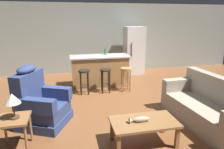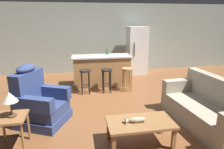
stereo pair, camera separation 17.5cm
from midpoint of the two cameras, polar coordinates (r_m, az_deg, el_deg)
ground_plane at (r=5.13m, az=-0.01°, el=-7.83°), size 12.00×12.00×0.00m
back_wall at (r=7.83m, az=-4.07°, el=10.24°), size 12.00×0.05×2.60m
coffee_table at (r=3.44m, az=9.55°, el=-13.90°), size 1.10×0.60×0.42m
fish_figurine at (r=3.35m, az=8.19°, el=-12.76°), size 0.34×0.10×0.10m
couch at (r=4.42m, az=26.65°, el=-8.85°), size 0.99×1.96×0.94m
recliner_near_lamp at (r=4.25m, az=-18.91°, el=-7.71°), size 1.11×1.11×1.20m
end_table at (r=3.60m, az=-25.63°, el=-12.18°), size 0.48×0.48×0.56m
table_lamp at (r=3.43m, az=-25.90°, el=-6.14°), size 0.24×0.24×0.41m
kitchen_island at (r=6.23m, az=-2.18°, el=1.15°), size 1.80×0.70×0.95m
bar_stool_left at (r=5.58m, az=-6.74°, el=-0.79°), size 0.32×0.32×0.68m
bar_stool_middle at (r=5.65m, az=-0.65°, el=-0.49°), size 0.32×0.32×0.68m
bar_stool_right at (r=5.77m, az=5.24°, el=-0.19°), size 0.32×0.32×0.68m
refrigerator at (r=7.63m, az=7.73°, el=6.81°), size 0.70×0.69×1.76m
bottle_tall_green at (r=6.33m, az=-0.53°, el=6.51°), size 0.08×0.08×0.22m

